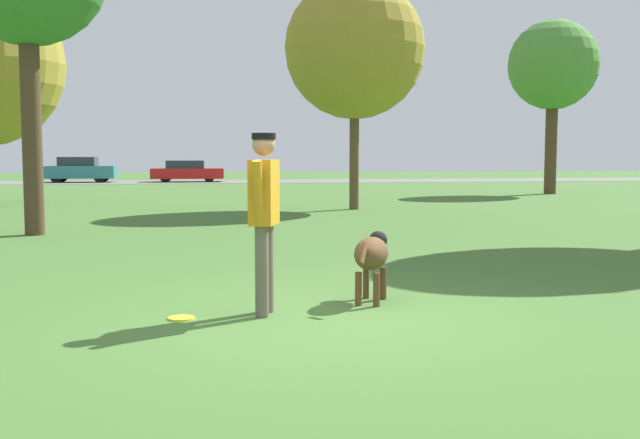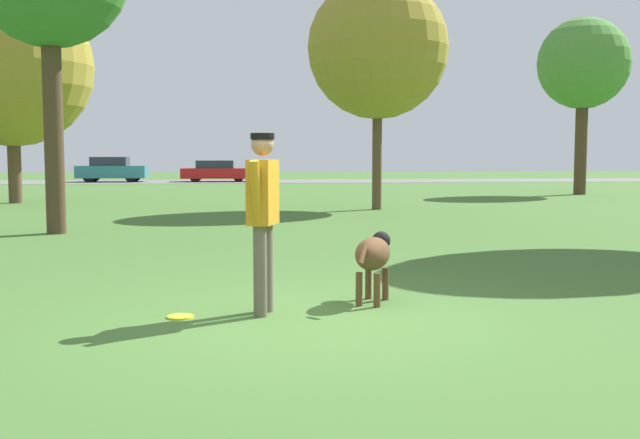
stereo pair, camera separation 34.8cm
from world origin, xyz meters
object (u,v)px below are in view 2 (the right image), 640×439
Objects in this scene: frisbee at (180,317)px; parked_car_red at (217,171)px; tree_far_left at (11,66)px; person at (263,207)px; tree_far_right at (583,65)px; dog at (374,255)px; parked_car_teal at (112,170)px; tree_mid_center at (378,49)px.

parked_car_red reaches higher than frisbee.
person is at bearing -67.45° from tree_far_left.
dog is at bearing -120.39° from tree_far_right.
tree_far_right is 26.07m from parked_car_teal.
tree_far_left reaches higher than person.
dog is 36.88m from parked_car_teal.
tree_mid_center is at bearing 2.13° from person.
tree_far_left is 1.77× the size of parked_car_teal.
frisbee is at bearing -108.02° from tree_mid_center.
tree_mid_center is (4.46, 13.70, 4.48)m from frisbee.
dog is at bearing -63.69° from tree_far_left.
tree_far_right is (9.34, 7.03, 0.50)m from tree_mid_center.
dog is 0.26× the size of parked_car_teal.
parked_car_teal reaches higher than dog.
person is 0.27× the size of tree_mid_center.
dog is 0.15× the size of tree_mid_center.
parked_car_red is at bearing 133.09° from tree_far_right.
tree_mid_center reaches higher than dog.
parked_car_red is (-1.43, 36.09, -0.45)m from person.
tree_far_left is at bearing 39.73° from person.
tree_far_right reaches higher than parked_car_red.
tree_far_right is at bearing -15.02° from person.
tree_mid_center is 1.66× the size of parked_car_teal.
person is 0.26× the size of tree_far_right.
parked_car_teal is at bearing 90.07° from tree_far_left.
frisbee is at bearing 129.16° from dog.
tree_far_left is at bearing -106.14° from parked_car_red.
frisbee is 0.06× the size of parked_car_red.
tree_mid_center is 25.54m from parked_car_teal.
parked_car_teal is (-11.02, 22.73, -3.78)m from tree_mid_center.
dog is 13.97m from tree_mid_center.
frisbee is 0.04× the size of tree_far_left.
tree_mid_center reaches higher than frisbee.
tree_far_right reaches higher than tree_mid_center.
tree_mid_center is 0.94× the size of tree_far_left.
tree_far_right is at bearing -45.29° from parked_car_red.
frisbee is 19.41m from tree_far_left.
parked_car_teal is 5.93m from parked_car_red.
tree_mid_center is at bearing -143.03° from tree_far_right.
parked_car_red reaches higher than dog.
frisbee is (-0.79, -0.08, -1.04)m from person.
tree_mid_center reaches higher than parked_car_teal.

